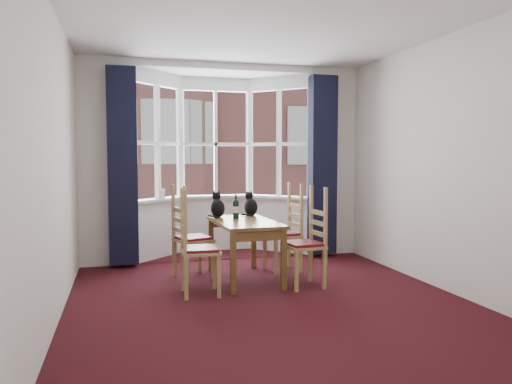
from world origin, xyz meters
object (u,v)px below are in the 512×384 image
object	(u,v)px
dining_table	(244,229)
chair_left_near	(192,251)
cat_left	(218,207)
chair_right_near	(311,245)
chair_left_far	(186,240)
wine_bottle	(236,208)
candle_tall	(163,194)
chair_right_far	(289,235)
cat_right	(251,206)

from	to	relation	value
dining_table	chair_left_near	distance (m)	0.87
chair_left_near	cat_left	distance (m)	1.12
chair_left_near	chair_right_near	distance (m)	1.36
chair_left_near	chair_left_far	size ratio (longest dim) A/B	1.00
wine_bottle	chair_left_far	bearing A→B (deg)	178.51
dining_table	cat_left	size ratio (longest dim) A/B	3.76
chair_left_far	candle_tall	xyz separation A→B (m)	(-0.16, 1.38, 0.47)
dining_table	candle_tall	world-z (taller)	candle_tall
chair_left_near	dining_table	bearing A→B (deg)	35.74
dining_table	chair_right_far	xyz separation A→B (m)	(0.67, 0.31, -0.14)
cat_left	candle_tall	size ratio (longest dim) A/B	2.48
chair_right_near	cat_left	xyz separation A→B (m)	(-0.90, 0.92, 0.37)
chair_left_far	chair_right_near	distance (m)	1.51
chair_right_far	wine_bottle	world-z (taller)	wine_bottle
candle_tall	wine_bottle	bearing A→B (deg)	-60.98
chair_left_near	candle_tall	xyz separation A→B (m)	(-0.13, 2.12, 0.47)
chair_right_far	cat_left	world-z (taller)	cat_left
chair_right_near	wine_bottle	size ratio (longest dim) A/B	3.11
cat_right	dining_table	bearing A→B (deg)	-112.30
chair_right_near	cat_left	size ratio (longest dim) A/B	2.70
chair_right_far	cat_left	bearing A→B (deg)	171.64
chair_left_far	wine_bottle	size ratio (longest dim) A/B	3.11
chair_left_far	cat_right	xyz separation A→B (m)	(0.88, 0.28, 0.37)
candle_tall	cat_right	bearing A→B (deg)	-46.77
cat_right	candle_tall	distance (m)	1.52
chair_left_far	chair_right_near	xyz separation A→B (m)	(1.33, -0.71, 0.00)
dining_table	cat_right	bearing A→B (deg)	67.70
chair_right_far	wine_bottle	xyz separation A→B (m)	(-0.72, -0.09, 0.37)
chair_left_near	chair_right_far	distance (m)	1.59
cat_left	wine_bottle	distance (m)	0.29
cat_left	candle_tall	bearing A→B (deg)	116.75
cat_right	wine_bottle	world-z (taller)	cat_right
wine_bottle	cat_right	bearing A→B (deg)	47.89
dining_table	chair_left_far	xyz separation A→B (m)	(-0.67, 0.23, -0.14)
wine_bottle	cat_left	bearing A→B (deg)	129.27
chair_left_far	candle_tall	world-z (taller)	candle_tall
wine_bottle	dining_table	bearing A→B (deg)	-75.95
chair_left_far	chair_right_far	distance (m)	1.34
dining_table	chair_right_near	world-z (taller)	chair_right_near
cat_right	candle_tall	bearing A→B (deg)	133.23
chair_right_near	chair_left_near	bearing A→B (deg)	-179.03
dining_table	candle_tall	distance (m)	1.85
chair_right_far	cat_right	size ratio (longest dim) A/B	2.80
chair_left_near	chair_right_near	bearing A→B (deg)	0.97
dining_table	chair_left_far	bearing A→B (deg)	160.63
wine_bottle	candle_tall	size ratio (longest dim) A/B	2.16
dining_table	chair_right_far	size ratio (longest dim) A/B	1.39
wine_bottle	candle_tall	bearing A→B (deg)	119.02
chair_right_near	cat_left	bearing A→B (deg)	134.35
cat_right	chair_right_near	bearing A→B (deg)	-65.36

